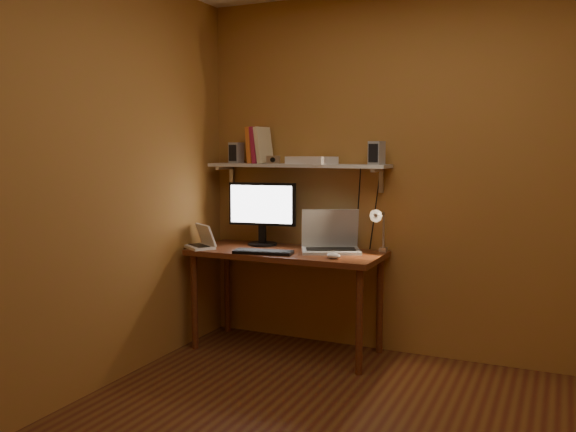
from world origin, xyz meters
The scene contains 14 objects.
room centered at (0.00, 0.00, 1.30)m, with size 3.44×3.24×2.64m.
desk centered at (-0.95, 1.28, 0.66)m, with size 1.40×0.60×0.75m.
wall_shelf centered at (-0.95, 1.47, 1.36)m, with size 1.40×0.25×0.21m.
monitor centered at (-1.22, 1.43, 1.02)m, with size 0.53×0.25×0.48m.
laptop centered at (-0.65, 1.39, 0.83)m, with size 0.50×0.44×0.30m.
netbook centered at (-1.56, 1.12, 0.80)m, with size 0.30×0.28×0.18m.
keyboard centered at (-1.04, 1.09, 0.76)m, with size 0.42×0.14×0.02m, color black.
mouse centered at (-0.52, 1.11, 0.77)m, with size 0.11×0.07×0.04m, color white.
desk_lamp centered at (-0.29, 1.41, 0.96)m, with size 0.09×0.23×0.38m.
speaker_left centered at (-1.47, 1.47, 1.46)m, with size 0.09×0.09×0.16m, color #999CA1.
speaker_right centered at (-0.34, 1.47, 1.46)m, with size 0.09×0.09×0.16m, color #999CA1.
books centered at (-1.27, 1.48, 1.51)m, with size 0.16×0.20×0.28m.
shelf_camera centered at (-1.11, 1.41, 1.41)m, with size 0.11×0.06×0.06m.
router centered at (-0.83, 1.46, 1.40)m, with size 0.33×0.22×0.06m, color white.
Camera 1 is at (0.89, -2.70, 1.48)m, focal length 38.00 mm.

